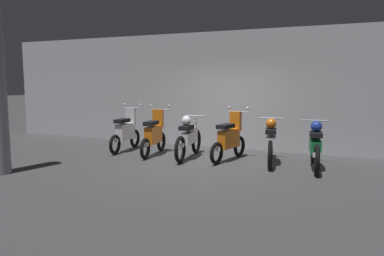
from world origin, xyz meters
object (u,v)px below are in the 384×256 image
motorbike_slot_3 (229,139)px  motorbike_slot_0 (126,132)px  motorbike_slot_2 (189,137)px  motorbike_slot_5 (315,145)px  motorbike_slot_1 (154,135)px  motorbike_slot_4 (271,141)px

motorbike_slot_3 → motorbike_slot_0: bearing=179.0°
motorbike_slot_2 → motorbike_slot_5: bearing=1.2°
motorbike_slot_5 → motorbike_slot_3: bearing=177.2°
motorbike_slot_0 → motorbike_slot_1: (1.01, -0.19, 0.00)m
motorbike_slot_0 → motorbike_slot_4: bearing=-0.1°
motorbike_slot_3 → motorbike_slot_5: (2.01, -0.10, -0.00)m
motorbike_slot_2 → motorbike_slot_3: bearing=9.0°
motorbike_slot_1 → motorbike_slot_5: motorbike_slot_1 is taller
motorbike_slot_0 → motorbike_slot_2: (2.02, -0.22, -0.00)m
motorbike_slot_1 → motorbike_slot_2: 1.01m
motorbike_slot_2 → motorbike_slot_3: motorbike_slot_3 is taller
motorbike_slot_4 → motorbike_slot_2: bearing=-174.1°
motorbike_slot_0 → motorbike_slot_5: size_ratio=0.87×
motorbike_slot_3 → motorbike_slot_5: bearing=-2.8°
motorbike_slot_2 → motorbike_slot_4: same height
motorbike_slot_3 → motorbike_slot_4: motorbike_slot_3 is taller
motorbike_slot_2 → motorbike_slot_5: 3.03m
motorbike_slot_2 → motorbike_slot_4: 2.03m
motorbike_slot_1 → motorbike_slot_4: motorbike_slot_1 is taller
motorbike_slot_0 → motorbike_slot_5: motorbike_slot_0 is taller
motorbike_slot_1 → motorbike_slot_4: size_ratio=0.87×
motorbike_slot_0 → motorbike_slot_2: motorbike_slot_0 is taller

